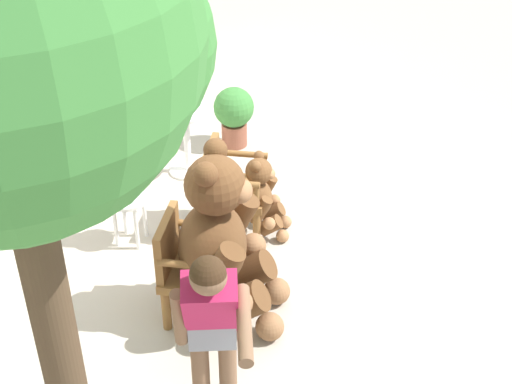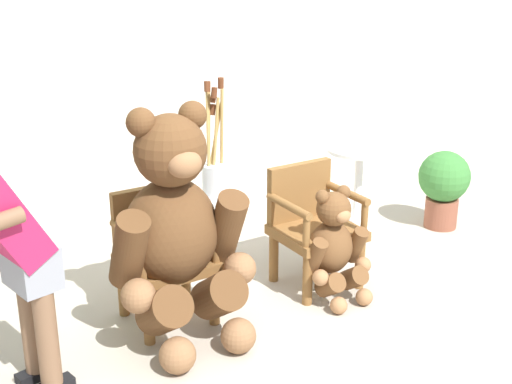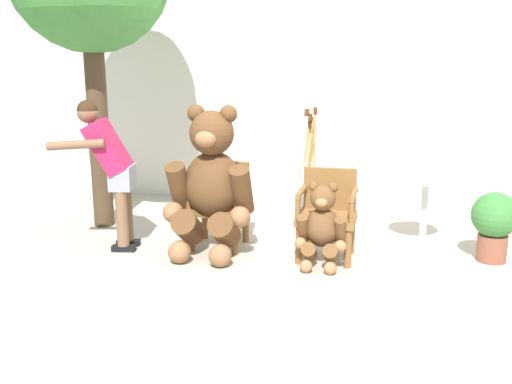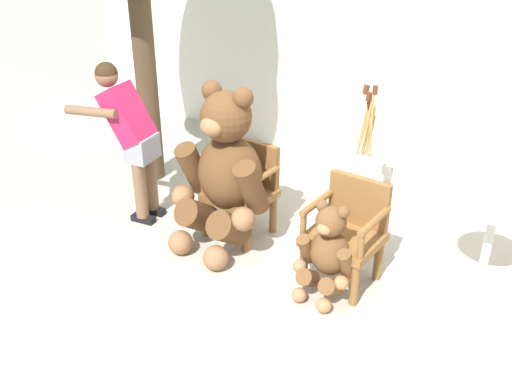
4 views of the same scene
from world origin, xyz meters
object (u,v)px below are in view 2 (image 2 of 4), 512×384
Objects in this scene: wooden_chair_right at (312,222)px; teddy_bear_small at (334,246)px; brush_bucket at (215,170)px; wooden_chair_left at (162,252)px; teddy_bear_large at (177,228)px; person_visitor at (7,245)px; white_stool at (217,208)px; potted_plant at (444,183)px; round_side_table at (358,178)px.

teddy_bear_small is at bearing -87.94° from wooden_chair_right.
wooden_chair_right is 0.92× the size of brush_bucket.
wooden_chair_left is 0.58× the size of teddy_bear_large.
white_stool is at bearing 37.01° from person_visitor.
teddy_bear_large reaches higher than brush_bucket.
teddy_bear_small is 1.17m from white_stool.
potted_plant is at bearing -12.59° from brush_bucket.
potted_plant is at bearing -25.40° from round_side_table.
teddy_bear_small is (1.14, -0.28, -0.07)m from wooden_chair_left.
teddy_bear_small is at bearing -14.01° from wooden_chair_left.
round_side_table is (2.01, 0.71, -0.01)m from wooden_chair_left.
brush_bucket is at bearing 115.62° from wooden_chair_right.
teddy_bear_large is 0.97× the size of person_visitor.
round_side_table is at bearing -5.26° from brush_bucket.
teddy_bear_large is 2.76m from potted_plant.
brush_bucket is (-0.00, 0.00, 0.32)m from white_stool.
wooden_chair_left is 1.26× the size of potted_plant.
person_visitor reaches higher than teddy_bear_large.
round_side_table is at bearing 25.83° from teddy_bear_large.
round_side_table is (1.27, -0.11, 0.09)m from white_stool.
round_side_table reaches higher than potted_plant.
wooden_chair_right is 0.58× the size of teddy_bear_large.
wooden_chair_left is 1.19m from person_visitor.
brush_bucket reaches higher than white_stool.
teddy_bear_large is 3.22× the size of white_stool.
teddy_bear_small is at bearing -131.20° from round_side_table.
teddy_bear_large is (-1.12, -0.26, 0.26)m from wooden_chair_right.
teddy_bear_large is at bearing -166.88° from wooden_chair_right.
teddy_bear_large is 1.35m from white_stool.
teddy_bear_small reaches higher than round_side_table.
brush_bucket reaches higher than wooden_chair_right.
round_side_table is at bearing 48.80° from teddy_bear_small.
teddy_bear_small is at bearing -69.90° from white_stool.
teddy_bear_large is 1.04m from person_visitor.
teddy_bear_small reaches higher than white_stool.
white_stool is at bearing 174.93° from round_side_table.
round_side_table is (0.87, 0.99, 0.05)m from teddy_bear_small.
potted_plant is (1.93, -0.43, -0.28)m from brush_bucket.
teddy_bear_large is 1.84× the size of teddy_bear_small.
potted_plant is at bearing 13.76° from teddy_bear_large.
person_visitor is (-1.00, -0.22, 0.18)m from teddy_bear_large.
brush_bucket is (0.72, 1.08, -0.05)m from teddy_bear_large.
potted_plant is at bearing 14.22° from wooden_chair_right.
white_stool is at bearing 56.09° from teddy_bear_large.
brush_bucket reaches higher than potted_plant.
brush_bucket is at bearing 48.13° from wooden_chair_left.
round_side_table is at bearing -5.07° from white_stool.
wooden_chair_left is at bearing 26.07° from person_visitor.
person_visitor is at bearing -166.57° from potted_plant.
person_visitor is (-2.12, -0.48, 0.45)m from wooden_chair_right.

